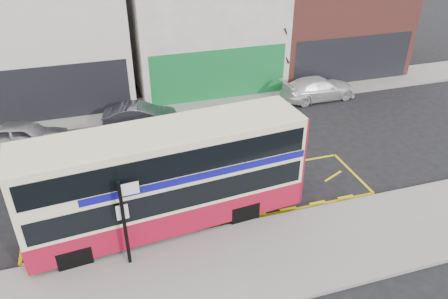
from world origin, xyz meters
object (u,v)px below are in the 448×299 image
object	(u,v)px
car_silver	(25,136)
car_grey	(140,116)
car_white	(319,88)
double_decker_bus	(167,177)
bus_stop_post	(125,216)
street_tree_right	(282,33)

from	to	relation	value
car_silver	car_grey	distance (m)	5.78
car_silver	car_white	bearing A→B (deg)	-73.98
car_silver	car_white	world-z (taller)	car_silver
double_decker_bus	bus_stop_post	bearing A→B (deg)	-139.31
car_silver	double_decker_bus	bearing A→B (deg)	-131.54
bus_stop_post	street_tree_right	xyz separation A→B (m)	(11.01, 12.94, 1.48)
double_decker_bus	car_silver	size ratio (longest dim) A/B	2.50
car_white	car_grey	bearing A→B (deg)	90.83
car_silver	car_grey	xyz separation A→B (m)	(5.74, 0.64, -0.06)
double_decker_bus	street_tree_right	xyz separation A→B (m)	(9.31, 11.19, 1.46)
bus_stop_post	car_white	size ratio (longest dim) A/B	0.71
car_white	double_decker_bus	bearing A→B (deg)	127.28
street_tree_right	double_decker_bus	bearing A→B (deg)	-129.77
bus_stop_post	car_white	distance (m)	16.61
car_silver	car_grey	size ratio (longest dim) A/B	1.06
car_grey	car_white	bearing A→B (deg)	-76.31
double_decker_bus	street_tree_right	distance (m)	14.63
car_white	street_tree_right	bearing A→B (deg)	33.90
double_decker_bus	bus_stop_post	size ratio (longest dim) A/B	3.12
double_decker_bus	car_grey	world-z (taller)	double_decker_bus
bus_stop_post	car_white	world-z (taller)	bus_stop_post
car_silver	car_white	size ratio (longest dim) A/B	0.88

